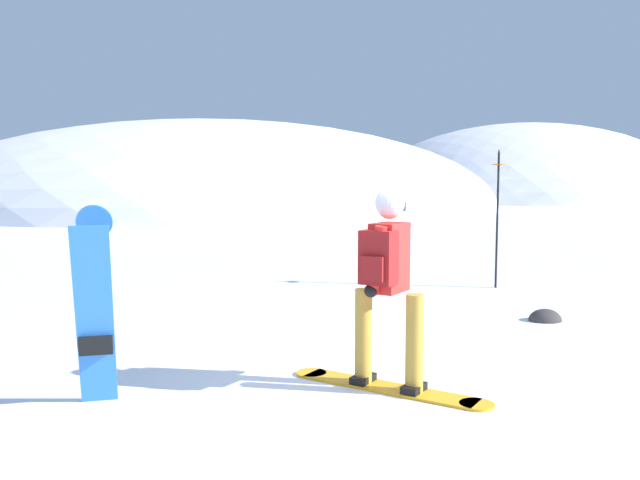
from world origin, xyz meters
name	(u,v)px	position (x,y,z in m)	size (l,w,h in m)	color
ground_plane	(415,387)	(0.00, 0.00, 0.00)	(300.00, 300.00, 0.00)	white
ridge_peak_main	(215,209)	(1.11, 33.47, 0.00)	(32.86, 29.57, 10.10)	white
ridge_peak_far	(525,200)	(27.05, 42.85, 0.00)	(26.60, 23.94, 12.41)	white
snowboarder_main	(387,283)	(-0.27, -0.01, 0.92)	(1.36, 1.40, 1.71)	orange
spare_snowboard	(95,307)	(-2.60, 0.12, 0.81)	(0.28, 0.52, 1.59)	blue
piste_marker_near	(498,210)	(3.24, 4.49, 1.28)	(0.20, 0.20, 2.27)	black
rock_dark	(545,321)	(2.60, 2.08, 0.00)	(0.43, 0.36, 0.30)	#383333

